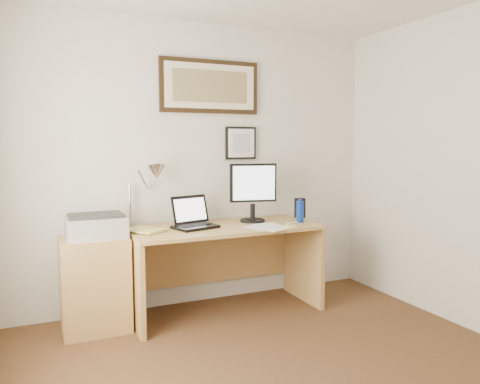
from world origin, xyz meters
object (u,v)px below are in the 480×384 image
side_cabinet (95,284)px  lcd_monitor (253,189)px  book (135,233)px  water_bottle (300,212)px  laptop (193,220)px  desk (221,251)px  printer (96,226)px

side_cabinet → lcd_monitor: 1.54m
side_cabinet → book: size_ratio=2.40×
water_bottle → laptop: size_ratio=0.48×
side_cabinet → desk: bearing=1.9°
printer → book: bearing=-20.3°
side_cabinet → laptop: bearing=0.4°
water_bottle → laptop: (-0.94, 0.15, -0.04)m
laptop → printer: (-0.78, 0.01, 0.01)m
side_cabinet → water_bottle: 1.82m
desk → lcd_monitor: bearing=2.3°
desk → lcd_monitor: size_ratio=3.08×
water_bottle → lcd_monitor: bearing=153.0°
desk → printer: size_ratio=3.64×
laptop → lcd_monitor: size_ratio=0.75×
book → printer: 0.30m
water_bottle → side_cabinet: bearing=175.4°
side_cabinet → book: book is taller
desk → lcd_monitor: lcd_monitor is taller
desk → laptop: 0.40m
desk → printer: bearing=-178.9°
laptop → printer: size_ratio=0.89×
desk → printer: 1.09m
water_bottle → desk: water_bottle is taller
book → laptop: bearing=10.3°
side_cabinet → water_bottle: bearing=-4.6°
water_bottle → printer: size_ratio=0.42×
water_bottle → lcd_monitor: 0.46m
book → laptop: 0.52m
water_bottle → book: water_bottle is taller
lcd_monitor → book: bearing=-172.9°
side_cabinet → printer: printer is taller
water_bottle → lcd_monitor: lcd_monitor is taller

